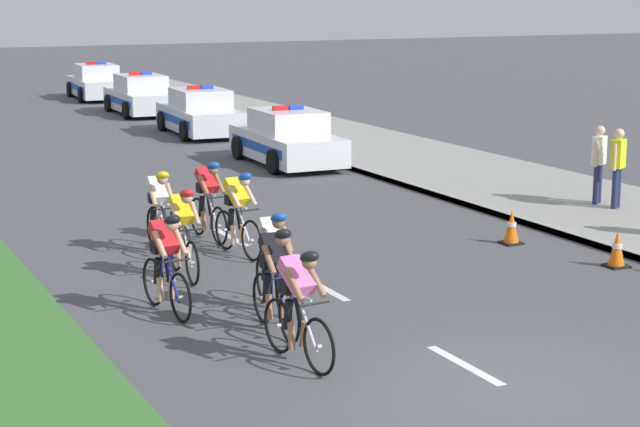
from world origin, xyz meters
TOP-DOWN VIEW (x-y plane):
  - ground_plane at (0.00, 0.00)m, footprint 160.00×160.00m
  - sidewalk_slab at (7.95, 14.00)m, footprint 4.61×60.00m
  - kerb_edge at (5.73, 14.00)m, footprint 0.16×60.00m
  - lane_markings_centre at (0.00, 5.08)m, footprint 0.14×17.60m
  - cyclist_lead at (-1.85, 2.04)m, footprint 0.45×1.72m
  - cyclist_second at (-1.60, 3.32)m, footprint 0.42×1.72m
  - cyclist_third at (-1.20, 4.30)m, footprint 0.45×1.72m
  - cyclist_fourth at (-2.66, 4.83)m, footprint 0.44×1.72m
  - cyclist_fifth at (-1.77, 6.65)m, footprint 0.43×1.72m
  - cyclist_sixth at (-0.39, 7.69)m, footprint 0.45×1.72m
  - cyclist_seventh at (-1.59, 8.46)m, footprint 0.43×1.72m
  - cyclist_eighth at (-0.45, 9.05)m, footprint 0.43×1.72m
  - police_car_nearest at (4.59, 16.61)m, footprint 2.15×4.47m
  - police_car_second at (4.59, 23.40)m, footprint 2.19×4.49m
  - police_car_third at (4.60, 29.89)m, footprint 2.10×4.45m
  - police_car_furthest at (4.59, 36.27)m, footprint 2.22×4.51m
  - traffic_cone_near at (5.05, 4.10)m, footprint 0.36×0.36m
  - traffic_cone_mid at (4.47, 6.29)m, footprint 0.36×0.36m
  - spectator_closest at (8.09, 7.62)m, footprint 0.49×0.37m
  - spectator_back at (8.06, 8.19)m, footprint 0.48×0.38m

SIDE VIEW (x-z plane):
  - ground_plane at x=0.00m, z-range 0.00..0.00m
  - lane_markings_centre at x=0.00m, z-range 0.00..0.01m
  - sidewalk_slab at x=7.95m, z-range 0.00..0.12m
  - kerb_edge at x=5.73m, z-range 0.00..0.13m
  - traffic_cone_near at x=5.05m, z-range -0.01..0.63m
  - traffic_cone_mid at x=4.47m, z-range -0.01..0.63m
  - police_car_nearest at x=4.59m, z-range -0.12..1.48m
  - police_car_second at x=4.59m, z-range -0.12..1.48m
  - police_car_third at x=4.60m, z-range -0.12..1.48m
  - police_car_furthest at x=4.59m, z-range -0.12..1.48m
  - cyclist_lead at x=-1.85m, z-range 0.00..1.57m
  - cyclist_second at x=-1.60m, z-range 0.00..1.57m
  - cyclist_third at x=-1.20m, z-range 0.00..1.57m
  - cyclist_fourth at x=-2.66m, z-range 0.00..1.57m
  - cyclist_fifth at x=-1.77m, z-range 0.00..1.57m
  - cyclist_sixth at x=-0.39m, z-range 0.00..1.57m
  - cyclist_seventh at x=-1.59m, z-range 0.00..1.57m
  - cyclist_eighth at x=-0.45m, z-range 0.00..1.57m
  - spectator_closest at x=8.09m, z-range 0.25..1.92m
  - spectator_back at x=8.06m, z-range 0.25..1.92m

